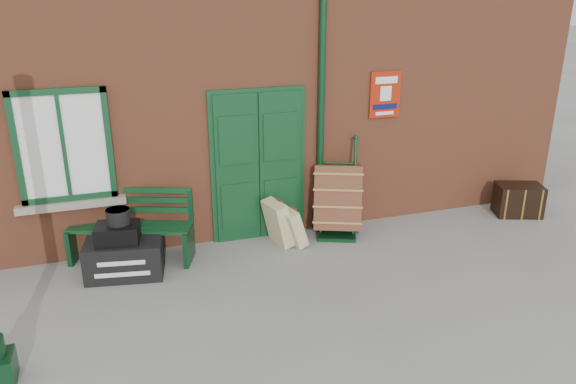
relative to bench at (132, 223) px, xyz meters
name	(u,v)px	position (x,y,z in m)	size (l,w,h in m)	color
ground	(312,277)	(2.16, -1.33, -0.52)	(80.00, 80.00, 0.00)	gray
station_building	(243,73)	(2.16, 2.17, 1.65)	(10.30, 4.30, 4.36)	#994C31
bench	(132,223)	(0.00, 0.00, 0.00)	(1.73, 1.06, 1.03)	#0F3A1C
houdini_trunk	(124,259)	(-0.15, -0.50, -0.27)	(0.98, 0.54, 0.49)	black
strongbox	(118,233)	(-0.20, -0.50, 0.10)	(0.54, 0.39, 0.25)	black
hatbox	(118,216)	(-0.17, -0.47, 0.32)	(0.29, 0.29, 0.20)	black
suitcase_back	(278,223)	(2.04, -0.23, -0.17)	(0.19, 0.47, 0.66)	#C5B881
suitcase_front	(292,227)	(2.22, -0.33, -0.22)	(0.17, 0.42, 0.57)	#C5B881
porter_trolley	(337,198)	(3.03, -0.10, 0.05)	(0.94, 0.97, 1.46)	#0C3219
dark_trunk	(518,200)	(6.17, -0.38, -0.26)	(0.72, 0.47, 0.52)	black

